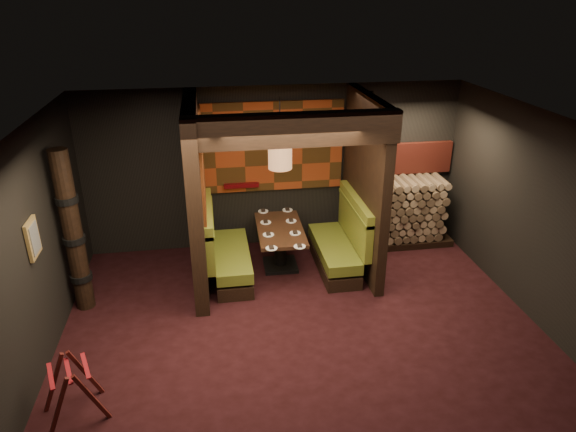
{
  "coord_description": "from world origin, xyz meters",
  "views": [
    {
      "loc": [
        -1.12,
        -5.67,
        4.31
      ],
      "look_at": [
        0.0,
        1.3,
        1.15
      ],
      "focal_mm": 32.0,
      "sensor_mm": 36.0,
      "label": 1
    }
  ],
  "objects_px": {
    "dining_table": "(280,241)",
    "totem_column": "(73,234)",
    "booth_bench_right": "(340,245)",
    "pendant_lamp": "(280,154)",
    "firewood_stack": "(404,212)",
    "luggage_rack": "(72,388)",
    "booth_bench_left": "(225,254)"
  },
  "relations": [
    {
      "from": "booth_bench_left",
      "to": "dining_table",
      "type": "bearing_deg",
      "value": 9.31
    },
    {
      "from": "booth_bench_right",
      "to": "dining_table",
      "type": "xyz_separation_m",
      "value": [
        -0.98,
        0.15,
        0.08
      ]
    },
    {
      "from": "booth_bench_right",
      "to": "pendant_lamp",
      "type": "bearing_deg",
      "value": 174.22
    },
    {
      "from": "booth_bench_left",
      "to": "firewood_stack",
      "type": "distance_m",
      "value": 3.33
    },
    {
      "from": "totem_column",
      "to": "firewood_stack",
      "type": "relative_size",
      "value": 1.39
    },
    {
      "from": "pendant_lamp",
      "to": "totem_column",
      "type": "distance_m",
      "value": 3.17
    },
    {
      "from": "booth_bench_right",
      "to": "firewood_stack",
      "type": "height_order",
      "value": "firewood_stack"
    },
    {
      "from": "pendant_lamp",
      "to": "totem_column",
      "type": "bearing_deg",
      "value": -167.79
    },
    {
      "from": "booth_bench_right",
      "to": "firewood_stack",
      "type": "xyz_separation_m",
      "value": [
        1.35,
        0.7,
        0.21
      ]
    },
    {
      "from": "totem_column",
      "to": "booth_bench_right",
      "type": "bearing_deg",
      "value": 7.86
    },
    {
      "from": "firewood_stack",
      "to": "totem_column",
      "type": "bearing_deg",
      "value": -166.81
    },
    {
      "from": "booth_bench_left",
      "to": "luggage_rack",
      "type": "bearing_deg",
      "value": -123.03
    },
    {
      "from": "dining_table",
      "to": "totem_column",
      "type": "relative_size",
      "value": 0.57
    },
    {
      "from": "dining_table",
      "to": "firewood_stack",
      "type": "xyz_separation_m",
      "value": [
        2.34,
        0.55,
        0.13
      ]
    },
    {
      "from": "totem_column",
      "to": "firewood_stack",
      "type": "bearing_deg",
      "value": 13.19
    },
    {
      "from": "booth_bench_left",
      "to": "totem_column",
      "type": "distance_m",
      "value": 2.3
    },
    {
      "from": "pendant_lamp",
      "to": "totem_column",
      "type": "xyz_separation_m",
      "value": [
        -3.0,
        -0.65,
        -0.8
      ]
    },
    {
      "from": "booth_bench_right",
      "to": "totem_column",
      "type": "relative_size",
      "value": 0.67
    },
    {
      "from": "pendant_lamp",
      "to": "luggage_rack",
      "type": "bearing_deg",
      "value": -133.52
    },
    {
      "from": "booth_bench_left",
      "to": "pendant_lamp",
      "type": "bearing_deg",
      "value": 6.22
    },
    {
      "from": "booth_bench_left",
      "to": "firewood_stack",
      "type": "height_order",
      "value": "firewood_stack"
    },
    {
      "from": "pendant_lamp",
      "to": "firewood_stack",
      "type": "xyz_separation_m",
      "value": [
        2.34,
        0.6,
        -1.37
      ]
    },
    {
      "from": "luggage_rack",
      "to": "firewood_stack",
      "type": "bearing_deg",
      "value": 34.33
    },
    {
      "from": "totem_column",
      "to": "firewood_stack",
      "type": "xyz_separation_m",
      "value": [
        5.33,
        1.25,
        -0.57
      ]
    },
    {
      "from": "booth_bench_right",
      "to": "luggage_rack",
      "type": "relative_size",
      "value": 2.02
    },
    {
      "from": "dining_table",
      "to": "luggage_rack",
      "type": "xyz_separation_m",
      "value": [
        -2.69,
        -2.88,
        -0.12
      ]
    },
    {
      "from": "dining_table",
      "to": "firewood_stack",
      "type": "bearing_deg",
      "value": 13.27
    },
    {
      "from": "firewood_stack",
      "to": "dining_table",
      "type": "bearing_deg",
      "value": -166.73
    },
    {
      "from": "booth_bench_right",
      "to": "pendant_lamp",
      "type": "xyz_separation_m",
      "value": [
        -0.98,
        0.1,
        1.59
      ]
    },
    {
      "from": "booth_bench_left",
      "to": "pendant_lamp",
      "type": "distance_m",
      "value": 1.83
    },
    {
      "from": "booth_bench_left",
      "to": "dining_table",
      "type": "xyz_separation_m",
      "value": [
        0.91,
        0.15,
        0.08
      ]
    },
    {
      "from": "dining_table",
      "to": "totem_column",
      "type": "height_order",
      "value": "totem_column"
    }
  ]
}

